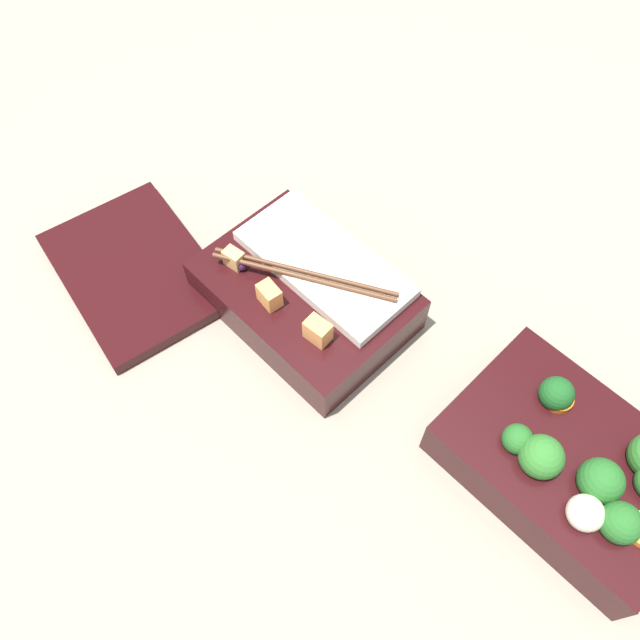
{
  "coord_description": "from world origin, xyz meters",
  "views": [
    {
      "loc": [
        -0.12,
        0.27,
        0.58
      ],
      "look_at": [
        0.11,
        0.05,
        0.05
      ],
      "focal_mm": 35.0,
      "sensor_mm": 36.0,
      "label": 1
    }
  ],
  "objects": [
    {
      "name": "ground_plane",
      "position": [
        0.0,
        0.0,
        0.0
      ],
      "size": [
        3.0,
        3.0,
        0.0
      ],
      "primitive_type": "plane",
      "color": "gray"
    },
    {
      "name": "bento_tray_vegetable",
      "position": [
        -0.15,
        -0.02,
        0.03
      ],
      "size": [
        0.21,
        0.15,
        0.08
      ],
      "color": "black",
      "rests_on": "ground_plane"
    },
    {
      "name": "bento_tray_rice",
      "position": [
        0.15,
        0.03,
        0.03
      ],
      "size": [
        0.21,
        0.15,
        0.07
      ],
      "color": "black",
      "rests_on": "ground_plane"
    },
    {
      "name": "bento_lid",
      "position": [
        0.32,
        0.13,
        0.01
      ],
      "size": [
        0.23,
        0.18,
        0.02
      ],
      "primitive_type": "cube",
      "rotation": [
        0.0,
        0.0,
        -0.16
      ],
      "color": "black",
      "rests_on": "ground_plane"
    }
  ]
}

